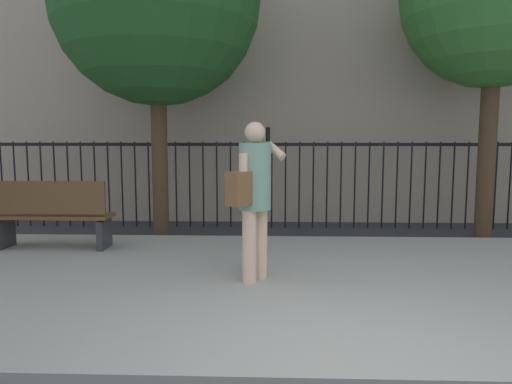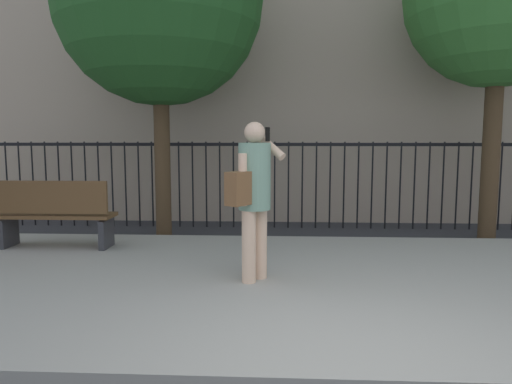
# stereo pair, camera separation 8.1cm
# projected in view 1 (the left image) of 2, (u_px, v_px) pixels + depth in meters

# --- Properties ---
(sidewalk) EXTENTS (28.00, 4.40, 0.15)m
(sidewalk) POSITION_uv_depth(u_px,v_px,m) (329.00, 284.00, 5.22)
(sidewalk) COLOR #9E9B93
(sidewalk) RESTS_ON ground
(iron_fence) EXTENTS (12.03, 0.04, 1.60)m
(iron_fence) POSITION_uv_depth(u_px,v_px,m) (306.00, 173.00, 8.78)
(iron_fence) COLOR black
(iron_fence) RESTS_ON ground
(pedestrian_on_phone) EXTENTS (0.63, 0.72, 1.69)m
(pedestrian_on_phone) POSITION_uv_depth(u_px,v_px,m) (254.00, 190.00, 5.00)
(pedestrian_on_phone) COLOR beige
(pedestrian_on_phone) RESTS_ON sidewalk
(street_bench) EXTENTS (1.60, 0.45, 0.95)m
(street_bench) POSITION_uv_depth(u_px,v_px,m) (51.00, 213.00, 6.49)
(street_bench) COLOR brown
(street_bench) RESTS_ON sidewalk
(street_tree_mid) EXTENTS (3.33, 3.33, 5.52)m
(street_tree_mid) POSITION_uv_depth(u_px,v_px,m) (156.00, 1.00, 7.56)
(street_tree_mid) COLOR #4C3823
(street_tree_mid) RESTS_ON ground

